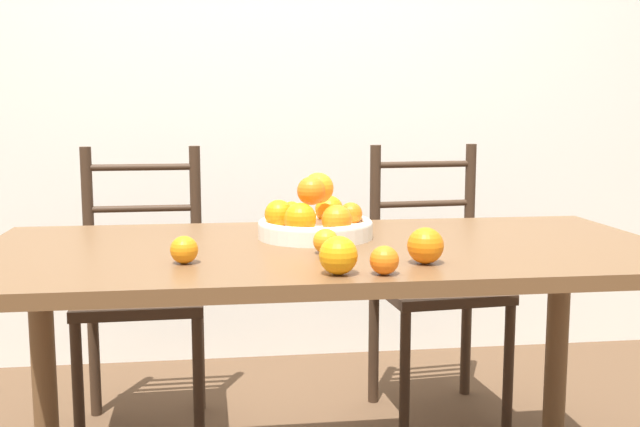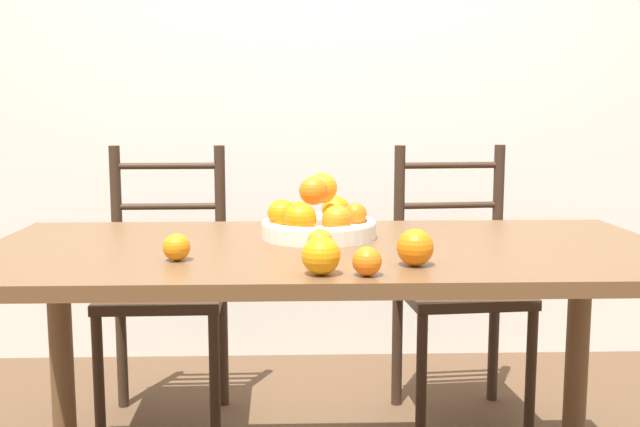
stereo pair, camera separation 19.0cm
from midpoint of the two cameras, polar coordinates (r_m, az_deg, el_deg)
name	(u,v)px [view 2 (the right image)]	position (r m, az deg, el deg)	size (l,w,h in m)	color
wall_back	(313,68)	(3.35, 1.11, 11.02)	(8.00, 0.06, 2.60)	silver
dining_table	(327,286)	(1.92, 3.41, -5.55)	(1.74, 0.84, 0.78)	brown
fruit_bowl	(318,220)	(1.99, 2.58, -0.48)	(0.31, 0.31, 0.18)	silver
orange_loose_0	(367,261)	(1.56, 7.12, -3.67)	(0.06, 0.06, 0.06)	orange
orange_loose_1	(321,255)	(1.56, 3.58, -3.25)	(0.08, 0.08, 0.08)	orange
orange_loose_2	(320,241)	(1.78, 3.07, -2.15)	(0.06, 0.06, 0.06)	orange
orange_loose_3	(176,247)	(1.71, -7.78, -2.59)	(0.06, 0.06, 0.06)	orange
orange_loose_4	(415,247)	(1.67, 10.52, -2.59)	(0.08, 0.08, 0.08)	orange
chair_left	(165,293)	(2.71, -9.76, -6.05)	(0.43, 0.41, 0.99)	#382619
chair_right	(458,291)	(2.77, 12.45, -5.82)	(0.45, 0.44, 0.99)	#382619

